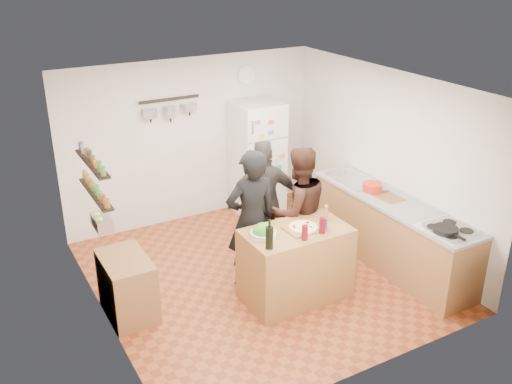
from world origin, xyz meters
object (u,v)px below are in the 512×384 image
salad_bowl (263,234)px  skillet (446,230)px  person_left (251,220)px  counter_run (391,232)px  wine_bottle (269,238)px  pepper_mill (326,214)px  person_center (298,211)px  wall_clock (247,75)px  salt_canister (324,223)px  red_bowl (372,187)px  fridge (257,159)px  prep_island (295,264)px  person_back (264,201)px  side_table (127,286)px

salad_bowl → skillet: (1.88, -0.95, 0.01)m
person_left → counter_run: 1.99m
wine_bottle → skillet: bearing=-19.0°
wine_bottle → pepper_mill: wine_bottle is taller
wine_bottle → person_center: person_center is taller
person_center → wall_clock: wall_clock is taller
wall_clock → person_center: bearing=-101.8°
salt_canister → wall_clock: wall_clock is taller
pepper_mill → wall_clock: (0.36, 2.66, 1.16)m
salt_canister → red_bowl: (1.21, 0.58, -0.00)m
salad_bowl → fridge: size_ratio=0.17×
skillet → fridge: size_ratio=0.16×
counter_run → skillet: skillet is taller
person_center → prep_island: bearing=59.2°
fridge → pepper_mill: bearing=-98.9°
salt_canister → prep_island: bearing=158.2°
person_back → side_table: 2.12m
salt_canister → side_table: (-2.18, 0.77, -0.61)m
counter_run → pepper_mill: bearing=-178.7°
salad_bowl → side_table: size_ratio=0.38×
prep_island → person_left: person_left is taller
salad_bowl → wine_bottle: 0.30m
person_left → fridge: size_ratio=1.00×
salt_canister → person_center: (0.06, 0.63, -0.12)m
person_back → red_bowl: bearing=174.2°
wine_bottle → wall_clock: size_ratio=0.86×
person_left → pepper_mill: bearing=153.2°
side_table → pepper_mill: bearing=-14.5°
prep_island → pepper_mill: size_ratio=7.77×
red_bowl → wall_clock: 2.63m
salt_canister → side_table: bearing=160.5°
prep_island → salt_canister: 0.61m
pepper_mill → person_back: (-0.29, 0.97, -0.15)m
person_left → person_back: 0.70m
skillet → red_bowl: size_ratio=1.12×
wine_bottle → fridge: size_ratio=0.14×
pepper_mill → person_left: size_ratio=0.09×
person_left → person_back: person_left is taller
wine_bottle → pepper_mill: bearing=15.9°
salad_bowl → salt_canister: 0.74m
red_bowl → fridge: size_ratio=0.14×
person_center → red_bowl: size_ratio=6.59×
prep_island → fridge: 2.55m
wine_bottle → salt_canister: 0.81m
salt_canister → counter_run: bearing=8.8°
person_back → person_left: bearing=63.3°
prep_island → red_bowl: red_bowl is taller
wine_bottle → counter_run: bearing=8.2°
person_left → salad_bowl: bearing=82.1°
salt_canister → fridge: 2.55m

